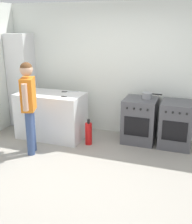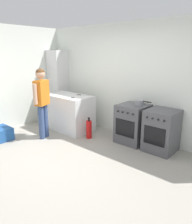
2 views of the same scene
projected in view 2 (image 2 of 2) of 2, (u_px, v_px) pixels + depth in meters
name	position (u px, v px, depth m)	size (l,w,h in m)	color
ground_plane	(68.00, 162.00, 3.99)	(8.00, 8.00, 0.00)	gray
back_wall	(130.00, 81.00, 5.05)	(6.00, 0.10, 2.60)	silver
side_wall_left	(11.00, 78.00, 5.60)	(0.10, 3.10, 2.60)	silver
counter_unit	(68.00, 112.00, 5.60)	(1.30, 0.70, 0.90)	silver
oven_left	(133.00, 124.00, 4.79)	(0.61, 0.62, 0.85)	#4C4C51
oven_right	(161.00, 131.00, 4.36)	(0.58, 0.62, 0.85)	#4C4C51
pot	(140.00, 103.00, 4.64)	(0.37, 0.19, 0.11)	gray
knife_chef	(75.00, 98.00, 5.08)	(0.31, 0.05, 0.01)	silver
knife_carving	(83.00, 95.00, 5.46)	(0.32, 0.16, 0.01)	silver
person	(42.00, 98.00, 4.91)	(0.31, 0.54, 1.60)	#384C7A
fire_extinguisher	(89.00, 129.00, 5.06)	(0.13, 0.13, 0.50)	red
recycling_crate_lower	(1.00, 133.00, 5.02)	(0.52, 0.36, 0.28)	#235193
larder_cabinet	(58.00, 85.00, 6.41)	(0.48, 0.44, 2.00)	silver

